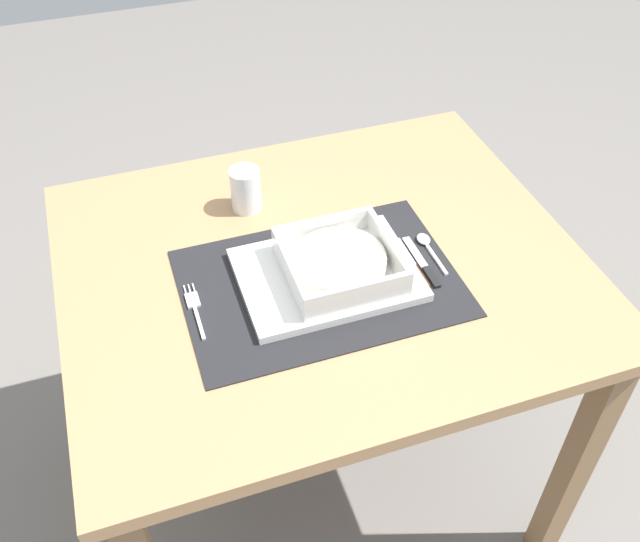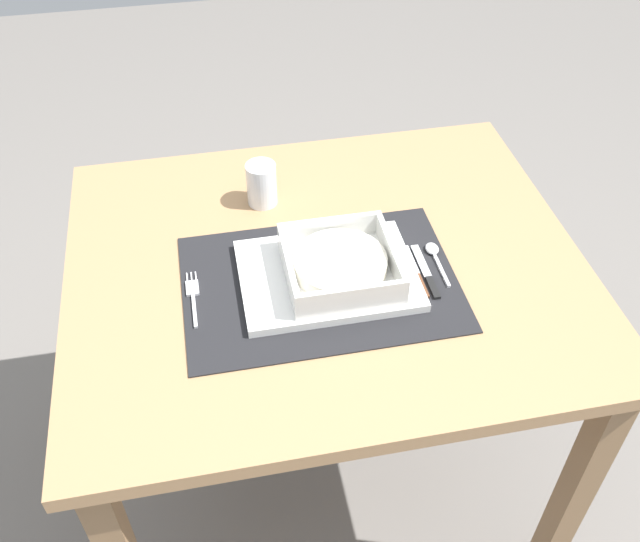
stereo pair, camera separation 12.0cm
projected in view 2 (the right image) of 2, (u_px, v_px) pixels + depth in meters
The scene contains 10 objects.
ground_plane at pixel (324, 472), 1.79m from camera, with size 6.00×6.00×0.00m, color slate.
dining_table at pixel (326, 300), 1.36m from camera, with size 0.94×0.79×0.73m.
placemat at pixel (320, 283), 1.25m from camera, with size 0.48×0.34×0.00m, color black.
serving_plate at pixel (327, 275), 1.25m from camera, with size 0.31×0.23×0.02m, color white.
porridge_bowl at pixel (340, 265), 1.22m from camera, with size 0.19×0.19×0.05m.
fork at pixel (193, 295), 1.22m from camera, with size 0.02×0.13×0.00m.
spoon at pixel (434, 253), 1.29m from camera, with size 0.02×0.11×0.01m.
butter_knife at pixel (427, 274), 1.26m from camera, with size 0.01×0.14×0.01m.
bread_knife at pixel (416, 275), 1.26m from camera, with size 0.01×0.14×0.01m.
drinking_glass at pixel (262, 186), 1.39m from camera, with size 0.06×0.06×0.09m.
Camera 2 is at (-0.19, -0.93, 1.60)m, focal length 39.71 mm.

